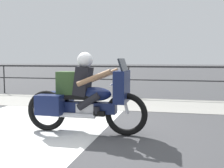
% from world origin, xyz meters
% --- Properties ---
extents(ground_plane, '(120.00, 120.00, 0.00)m').
position_xyz_m(ground_plane, '(0.00, 0.00, 0.00)').
color(ground_plane, '#424244').
extents(sidewalk_band, '(44.00, 2.40, 0.01)m').
position_xyz_m(sidewalk_band, '(0.00, 3.40, 0.01)').
color(sidewalk_band, '#99968E').
rests_on(sidewalk_band, ground).
extents(crosswalk_band, '(3.46, 6.00, 0.01)m').
position_xyz_m(crosswalk_band, '(-1.40, -0.20, 0.00)').
color(crosswalk_band, silver).
rests_on(crosswalk_band, ground).
extents(fence_railing, '(36.00, 0.05, 1.13)m').
position_xyz_m(fence_railing, '(0.00, 4.99, 0.89)').
color(fence_railing, '#232326').
rests_on(fence_railing, ground).
extents(motorcycle, '(2.34, 0.76, 1.51)m').
position_xyz_m(motorcycle, '(0.02, -0.14, 0.68)').
color(motorcycle, black).
rests_on(motorcycle, ground).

